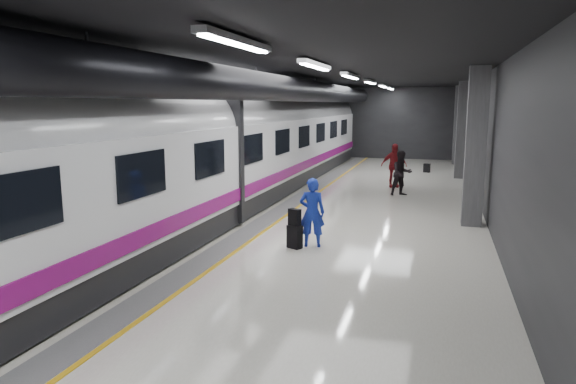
% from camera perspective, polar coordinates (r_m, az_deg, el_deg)
% --- Properties ---
extents(ground, '(40.00, 40.00, 0.00)m').
position_cam_1_polar(ground, '(14.32, 1.52, -4.24)').
color(ground, silver).
rests_on(ground, ground).
extents(platform_hall, '(10.02, 40.02, 4.51)m').
position_cam_1_polar(platform_hall, '(14.89, 1.47, 10.04)').
color(platform_hall, black).
rests_on(platform_hall, ground).
extents(train, '(3.05, 38.00, 4.05)m').
position_cam_1_polar(train, '(15.13, -10.44, 4.31)').
color(train, black).
rests_on(train, ground).
extents(traveler_main, '(0.68, 0.51, 1.70)m').
position_cam_1_polar(traveler_main, '(12.53, 2.69, -2.29)').
color(traveler_main, '#1C2AD4').
rests_on(traveler_main, ground).
extents(suitcase_main, '(0.40, 0.34, 0.56)m').
position_cam_1_polar(suitcase_main, '(12.50, 0.75, -4.99)').
color(suitcase_main, black).
rests_on(suitcase_main, ground).
extents(shoulder_bag, '(0.34, 0.28, 0.40)m').
position_cam_1_polar(shoulder_bag, '(12.40, 0.74, -2.81)').
color(shoulder_bag, black).
rests_on(shoulder_bag, suitcase_main).
extents(traveler_far_a, '(1.05, 0.98, 1.71)m').
position_cam_1_polar(traveler_far_a, '(19.99, 12.51, 2.04)').
color(traveler_far_a, black).
rests_on(traveler_far_a, ground).
extents(traveler_far_b, '(1.15, 0.69, 1.83)m').
position_cam_1_polar(traveler_far_b, '(22.01, 11.69, 2.91)').
color(traveler_far_b, maroon).
rests_on(traveler_far_b, ground).
extents(suitcase_far, '(0.35, 0.28, 0.45)m').
position_cam_1_polar(suitcase_far, '(27.20, 15.17, 2.59)').
color(suitcase_far, black).
rests_on(suitcase_far, ground).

